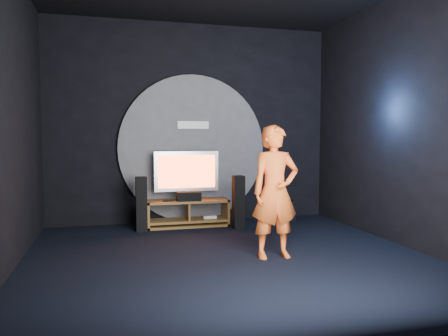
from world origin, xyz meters
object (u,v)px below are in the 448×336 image
Objects in this scene: media_console at (188,215)px; tower_speaker_right at (238,202)px; tower_speaker_left at (141,204)px; tv at (187,173)px; player at (275,192)px; subwoofer at (284,210)px.

media_console is 1.57× the size of tower_speaker_right.
tower_speaker_left is 1.57m from tower_speaker_right.
media_console is at bearing -83.91° from tv.
media_console is at bearing 152.14° from tower_speaker_right.
tower_speaker_left is at bearing 126.24° from player.
tv is 2.97× the size of subwoofer.
media_console is 0.91m from tower_speaker_right.
tower_speaker_left is (-0.79, -0.21, 0.24)m from media_console.
media_console is 2.39m from player.
tower_speaker_right is (0.77, -0.41, 0.24)m from media_console.
player is (0.72, -2.19, 0.63)m from media_console.
tower_speaker_right is at bearing -27.86° from media_console.
tv reaches higher than subwoofer.
player reaches higher than subwoofer.
media_console is 1.78m from subwoofer.
tower_speaker_right is 1.82m from player.
tv is 1.25× the size of tower_speaker_right.
subwoofer is at bearing 26.36° from tower_speaker_right.
media_console is 1.57× the size of tower_speaker_left.
tower_speaker_left and tower_speaker_right have the same top height.
tower_speaker_left is 2.52m from player.
subwoofer is 2.59m from player.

